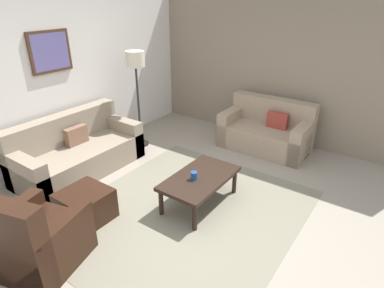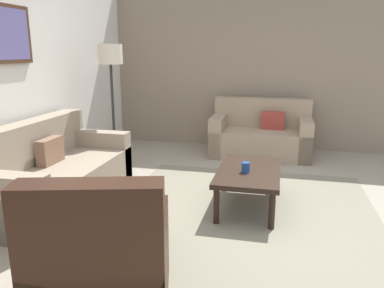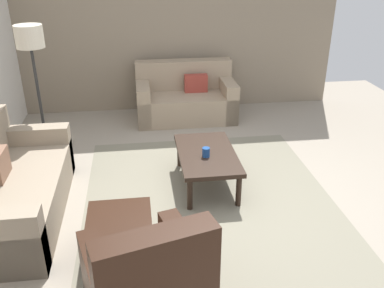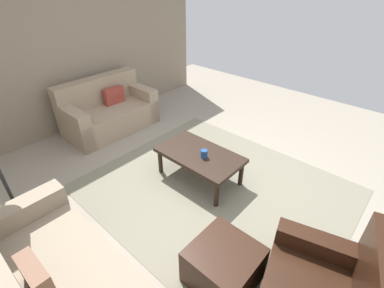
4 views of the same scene
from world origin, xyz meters
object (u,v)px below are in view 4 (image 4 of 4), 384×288
Objects in this scene: coffee_table at (200,157)px; cup at (204,154)px; ottoman at (224,265)px; couch_loveseat at (107,112)px.

cup reaches higher than coffee_table.
ottoman is 5.40× the size of cup.
couch_loveseat is at bearing -16.63° from ottoman.
ottoman is at bearing 137.17° from cup.
cup is (1.01, -0.94, 0.26)m from ottoman.
cup reaches higher than ottoman.
couch_loveseat is 2.26m from cup.
couch_loveseat is 1.39× the size of coffee_table.
cup is (-0.10, 0.03, 0.10)m from coffee_table.
couch_loveseat is at bearing -0.38° from coffee_table.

